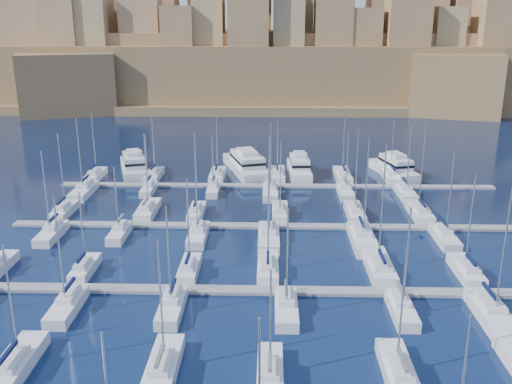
{
  "coord_description": "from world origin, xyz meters",
  "views": [
    {
      "loc": [
        -1.21,
        -74.29,
        32.31
      ],
      "look_at": [
        -3.29,
        6.0,
        7.08
      ],
      "focal_mm": 40.0,
      "sensor_mm": 36.0,
      "label": 1
    }
  ],
  "objects_px": {
    "sailboat_2": "(163,366)",
    "motor_yacht_c": "(299,167)",
    "motor_yacht_d": "(394,168)",
    "sailboat_4": "(398,371)",
    "motor_yacht_a": "(134,165)",
    "motor_yacht_b": "(247,164)"
  },
  "relations": [
    {
      "from": "sailboat_2",
      "to": "motor_yacht_c",
      "type": "height_order",
      "value": "sailboat_2"
    },
    {
      "from": "motor_yacht_c",
      "to": "motor_yacht_d",
      "type": "distance_m",
      "value": 19.77
    },
    {
      "from": "sailboat_2",
      "to": "sailboat_4",
      "type": "xyz_separation_m",
      "value": [
        21.85,
        -0.11,
        -0.01
      ]
    },
    {
      "from": "sailboat_2",
      "to": "motor_yacht_a",
      "type": "distance_m",
      "value": 72.26
    },
    {
      "from": "motor_yacht_b",
      "to": "motor_yacht_c",
      "type": "bearing_deg",
      "value": -12.75
    },
    {
      "from": "motor_yacht_c",
      "to": "motor_yacht_d",
      "type": "xyz_separation_m",
      "value": [
        19.77,
        0.3,
        -0.0
      ]
    },
    {
      "from": "sailboat_2",
      "to": "motor_yacht_a",
      "type": "bearing_deg",
      "value": 105.15
    },
    {
      "from": "motor_yacht_a",
      "to": "motor_yacht_d",
      "type": "bearing_deg",
      "value": -0.52
    },
    {
      "from": "motor_yacht_b",
      "to": "motor_yacht_d",
      "type": "xyz_separation_m",
      "value": [
        30.84,
        -2.2,
        0.0
      ]
    },
    {
      "from": "sailboat_4",
      "to": "motor_yacht_d",
      "type": "distance_m",
      "value": 70.73
    },
    {
      "from": "sailboat_2",
      "to": "sailboat_4",
      "type": "height_order",
      "value": "sailboat_2"
    },
    {
      "from": "sailboat_2",
      "to": "sailboat_4",
      "type": "distance_m",
      "value": 21.85
    },
    {
      "from": "motor_yacht_b",
      "to": "sailboat_2",
      "type": "bearing_deg",
      "value": -93.86
    },
    {
      "from": "motor_yacht_a",
      "to": "sailboat_4",
      "type": "bearing_deg",
      "value": -59.75
    },
    {
      "from": "motor_yacht_c",
      "to": "motor_yacht_d",
      "type": "relative_size",
      "value": 0.93
    },
    {
      "from": "motor_yacht_a",
      "to": "motor_yacht_b",
      "type": "bearing_deg",
      "value": 4.12
    },
    {
      "from": "motor_yacht_d",
      "to": "motor_yacht_b",
      "type": "bearing_deg",
      "value": 175.92
    },
    {
      "from": "sailboat_2",
      "to": "motor_yacht_c",
      "type": "bearing_deg",
      "value": 77.02
    },
    {
      "from": "sailboat_4",
      "to": "sailboat_2",
      "type": "bearing_deg",
      "value": 179.72
    },
    {
      "from": "sailboat_2",
      "to": "motor_yacht_d",
      "type": "height_order",
      "value": "sailboat_2"
    },
    {
      "from": "motor_yacht_b",
      "to": "sailboat_4",
      "type": "bearing_deg",
      "value": -76.62
    },
    {
      "from": "sailboat_4",
      "to": "motor_yacht_c",
      "type": "bearing_deg",
      "value": 94.93
    }
  ]
}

